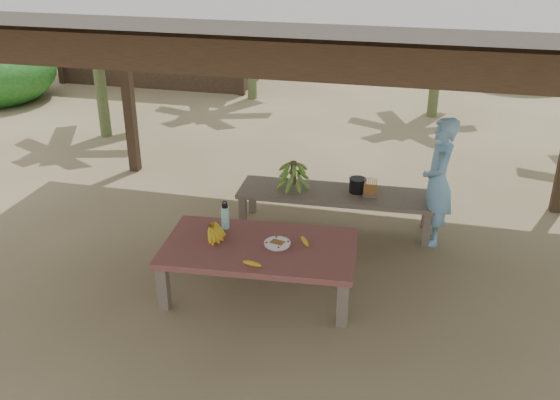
% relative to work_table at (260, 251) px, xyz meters
% --- Properties ---
extents(ground, '(80.00, 80.00, 0.00)m').
position_rel_work_table_xyz_m(ground, '(0.25, 0.28, -0.43)').
color(ground, brown).
rests_on(ground, ground).
extents(work_table, '(1.87, 1.14, 0.50)m').
position_rel_work_table_xyz_m(work_table, '(0.00, 0.00, 0.00)').
color(work_table, brown).
rests_on(work_table, ground).
extents(bench, '(2.22, 0.69, 0.45)m').
position_rel_work_table_xyz_m(bench, '(0.48, 1.49, -0.04)').
color(bench, brown).
rests_on(bench, ground).
extents(ripe_banana_bunch, '(0.32, 0.29, 0.16)m').
position_rel_work_table_xyz_m(ripe_banana_bunch, '(-0.49, 0.01, 0.15)').
color(ripe_banana_bunch, yellow).
rests_on(ripe_banana_bunch, work_table).
extents(plate, '(0.25, 0.25, 0.04)m').
position_rel_work_table_xyz_m(plate, '(0.16, 0.04, 0.08)').
color(plate, white).
rests_on(plate, work_table).
extents(loose_banana_front, '(0.18, 0.06, 0.04)m').
position_rel_work_table_xyz_m(loose_banana_front, '(0.04, -0.37, 0.09)').
color(loose_banana_front, yellow).
rests_on(loose_banana_front, work_table).
extents(loose_banana_side, '(0.14, 0.16, 0.04)m').
position_rel_work_table_xyz_m(loose_banana_side, '(0.41, 0.14, 0.09)').
color(loose_banana_side, yellow).
rests_on(loose_banana_side, work_table).
extents(water_flask, '(0.08, 0.08, 0.29)m').
position_rel_work_table_xyz_m(water_flask, '(-0.42, 0.26, 0.19)').
color(water_flask, '#45D9C6').
rests_on(water_flask, work_table).
extents(green_banana_stalk, '(0.32, 0.32, 0.35)m').
position_rel_work_table_xyz_m(green_banana_stalk, '(-0.00, 1.47, 0.19)').
color(green_banana_stalk, '#598C2D').
rests_on(green_banana_stalk, bench).
extents(cooking_pot, '(0.18, 0.18, 0.16)m').
position_rel_work_table_xyz_m(cooking_pot, '(0.72, 1.56, 0.09)').
color(cooking_pot, black).
rests_on(cooking_pot, bench).
extents(skewer_rack, '(0.18, 0.09, 0.24)m').
position_rel_work_table_xyz_m(skewer_rack, '(0.88, 1.45, 0.14)').
color(skewer_rack, '#A57F47').
rests_on(skewer_rack, bench).
extents(woman, '(0.37, 0.54, 1.43)m').
position_rel_work_table_xyz_m(woman, '(1.59, 1.43, 0.28)').
color(woman, '#78B4E4').
rests_on(woman, ground).
extents(hut, '(4.40, 3.43, 2.85)m').
position_rel_work_table_xyz_m(hut, '(-4.25, 8.28, 0.67)').
color(hut, black).
rests_on(hut, ground).
extents(banana_plant_w, '(1.80, 1.80, 2.56)m').
position_rel_work_table_xyz_m(banana_plant_w, '(-3.67, 3.84, 1.65)').
color(banana_plant_w, '#596638').
rests_on(banana_plant_w, ground).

